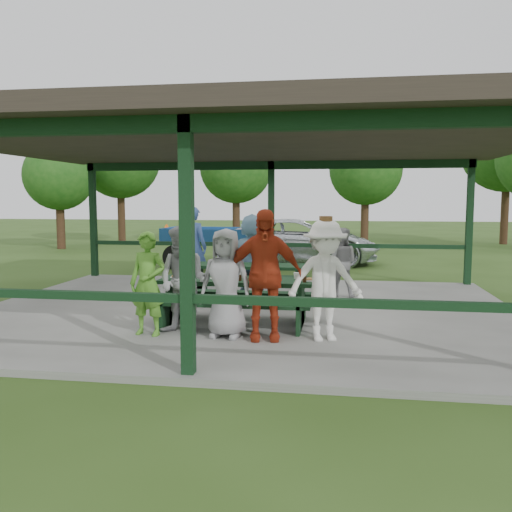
% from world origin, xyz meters
% --- Properties ---
extents(ground, '(90.00, 90.00, 0.00)m').
position_xyz_m(ground, '(0.00, 0.00, 0.00)').
color(ground, '#2D4917').
rests_on(ground, ground).
extents(concrete_slab, '(10.00, 8.00, 0.10)m').
position_xyz_m(concrete_slab, '(0.00, 0.00, 0.05)').
color(concrete_slab, slate).
rests_on(concrete_slab, ground).
extents(pavilion_structure, '(10.60, 8.60, 3.24)m').
position_xyz_m(pavilion_structure, '(0.00, 0.00, 3.17)').
color(pavilion_structure, black).
rests_on(pavilion_structure, concrete_slab).
extents(picnic_table_near, '(2.50, 1.39, 0.75)m').
position_xyz_m(picnic_table_near, '(0.07, -1.20, 0.57)').
color(picnic_table_near, black).
rests_on(picnic_table_near, concrete_slab).
extents(picnic_table_far, '(2.42, 1.39, 0.75)m').
position_xyz_m(picnic_table_far, '(-0.10, 0.80, 0.57)').
color(picnic_table_far, black).
rests_on(picnic_table_far, concrete_slab).
extents(table_setting, '(2.43, 0.45, 0.10)m').
position_xyz_m(table_setting, '(0.30, -1.19, 0.88)').
color(table_setting, white).
rests_on(table_setting, picnic_table_near).
extents(contestant_green, '(0.62, 0.45, 1.58)m').
position_xyz_m(contestant_green, '(-1.11, -2.11, 0.89)').
color(contestant_green, '#50952A').
rests_on(contestant_green, concrete_slab).
extents(contestant_grey_left, '(0.94, 0.82, 1.65)m').
position_xyz_m(contestant_grey_left, '(-0.59, -2.02, 0.93)').
color(contestant_grey_left, gray).
rests_on(contestant_grey_left, concrete_slab).
extents(contestant_grey_mid, '(0.84, 0.60, 1.63)m').
position_xyz_m(contestant_grey_mid, '(0.08, -2.06, 0.91)').
color(contestant_grey_mid, gray).
rests_on(contestant_grey_mid, concrete_slab).
extents(contestant_red, '(1.17, 0.61, 1.92)m').
position_xyz_m(contestant_red, '(0.66, -2.10, 1.06)').
color(contestant_red, '#A93117').
rests_on(contestant_red, concrete_slab).
extents(contestant_white_fedora, '(1.28, 0.96, 1.81)m').
position_xyz_m(contestant_white_fedora, '(1.54, -2.01, 0.98)').
color(contestant_white_fedora, white).
rests_on(contestant_white_fedora, concrete_slab).
extents(spectator_lblue, '(1.70, 0.93, 1.74)m').
position_xyz_m(spectator_lblue, '(-0.13, 1.56, 0.97)').
color(spectator_lblue, '#7EA8C2').
rests_on(spectator_lblue, concrete_slab).
extents(spectator_blue, '(0.78, 0.61, 1.90)m').
position_xyz_m(spectator_blue, '(-1.63, 2.28, 1.05)').
color(spectator_blue, '#3B589A').
rests_on(spectator_blue, concrete_slab).
extents(spectator_grey, '(0.79, 0.66, 1.46)m').
position_xyz_m(spectator_grey, '(1.77, 1.70, 0.83)').
color(spectator_grey, gray).
rests_on(spectator_grey, concrete_slab).
extents(pickup_truck, '(5.54, 2.82, 1.50)m').
position_xyz_m(pickup_truck, '(0.33, 8.14, 0.75)').
color(pickup_truck, silver).
rests_on(pickup_truck, ground).
extents(farm_trailer, '(3.88, 1.84, 1.35)m').
position_xyz_m(farm_trailer, '(-2.33, 6.81, 0.67)').
color(farm_trailer, navy).
rests_on(farm_trailer, ground).
extents(tree_far_left, '(3.88, 3.88, 6.07)m').
position_xyz_m(tree_far_left, '(-8.92, 15.43, 4.11)').
color(tree_far_left, '#331E14').
rests_on(tree_far_left, ground).
extents(tree_left, '(3.46, 3.46, 5.41)m').
position_xyz_m(tree_left, '(-3.26, 15.86, 3.66)').
color(tree_left, '#331E14').
rests_on(tree_left, ground).
extents(tree_mid, '(3.34, 3.34, 5.22)m').
position_xyz_m(tree_mid, '(2.83, 15.77, 3.53)').
color(tree_mid, '#331E14').
rests_on(tree_mid, ground).
extents(tree_edge_left, '(2.98, 2.98, 4.66)m').
position_xyz_m(tree_edge_left, '(-10.30, 12.08, 3.15)').
color(tree_edge_left, '#331E14').
rests_on(tree_edge_left, ground).
extents(tree_far_right, '(4.41, 4.41, 6.90)m').
position_xyz_m(tree_far_right, '(9.48, 17.67, 4.68)').
color(tree_far_right, '#331E14').
rests_on(tree_far_right, ground).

